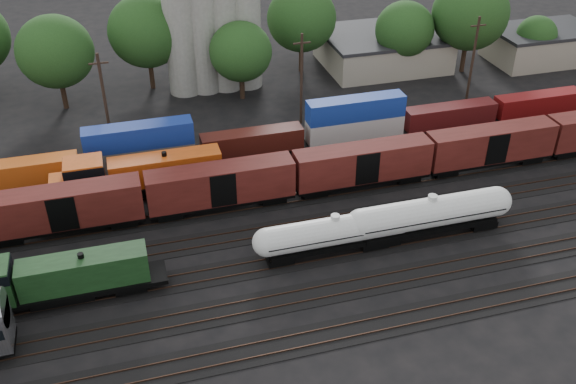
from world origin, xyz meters
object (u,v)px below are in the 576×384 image
object	(u,v)px
green_locomotive	(46,280)
grain_silo	(210,11)
orange_locomotive	(134,175)
tank_car_a	(335,232)

from	to	relation	value
green_locomotive	grain_silo	bearing A→B (deg)	62.11
grain_silo	green_locomotive	bearing A→B (deg)	-117.89
orange_locomotive	grain_silo	distance (m)	30.40
tank_car_a	orange_locomotive	distance (m)	22.72
tank_car_a	orange_locomotive	size ratio (longest dim) A/B	0.80
tank_car_a	grain_silo	xyz separation A→B (m)	(-3.79, 41.00, 8.80)
green_locomotive	orange_locomotive	world-z (taller)	orange_locomotive
tank_car_a	grain_silo	size ratio (longest dim) A/B	0.54
green_locomotive	tank_car_a	distance (m)	25.48
grain_silo	orange_locomotive	bearing A→B (deg)	-117.06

